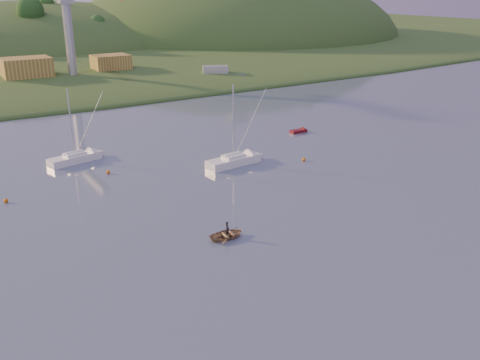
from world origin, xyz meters
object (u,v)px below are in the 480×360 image
sailboat_far (234,160)px  red_tender (302,131)px  canoe (227,235)px  sailboat_near (75,157)px

sailboat_far → red_tender: (18.86, 8.89, -0.48)m
canoe → sailboat_far: bearing=-32.8°
canoe → red_tender: 41.82m
sailboat_far → sailboat_near: bearing=138.3°
sailboat_far → canoe: bearing=-129.4°
sailboat_near → sailboat_far: (18.17, -12.83, 0.04)m
sailboat_near → red_tender: 37.24m
red_tender → sailboat_far: bearing=-154.1°
sailboat_far → canoe: 22.63m
sailboat_far → canoe: sailboat_far is taller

